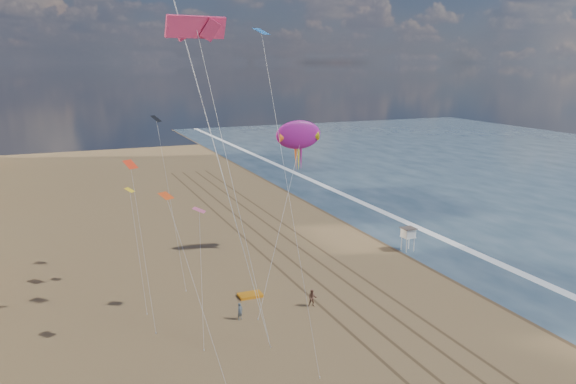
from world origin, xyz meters
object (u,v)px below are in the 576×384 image
object	(u,v)px
show_kite	(298,135)
kite_flyer_b	(312,298)
grounded_kite	(250,295)
lifeguard_stand	(408,233)
kite_flyer_a	(240,311)

from	to	relation	value
show_kite	kite_flyer_b	size ratio (longest dim) A/B	13.34
grounded_kite	show_kite	bearing A→B (deg)	45.93
lifeguard_stand	kite_flyer_b	bearing A→B (deg)	-149.99
kite_flyer_a	grounded_kite	bearing A→B (deg)	32.18
grounded_kite	kite_flyer_b	size ratio (longest dim) A/B	1.37
kite_flyer_a	kite_flyer_b	world-z (taller)	kite_flyer_b
lifeguard_stand	grounded_kite	world-z (taller)	lifeguard_stand
lifeguard_stand	kite_flyer_a	bearing A→B (deg)	-157.63
lifeguard_stand	grounded_kite	xyz separation A→B (m)	(-22.74, -5.82, -2.14)
kite_flyer_b	kite_flyer_a	bearing A→B (deg)	-157.16
show_kite	lifeguard_stand	bearing A→B (deg)	-17.80
kite_flyer_a	kite_flyer_b	size ratio (longest dim) A/B	0.93
lifeguard_stand	show_kite	bearing A→B (deg)	162.20
show_kite	kite_flyer_b	world-z (taller)	show_kite
show_kite	kite_flyer_b	bearing A→B (deg)	-108.47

